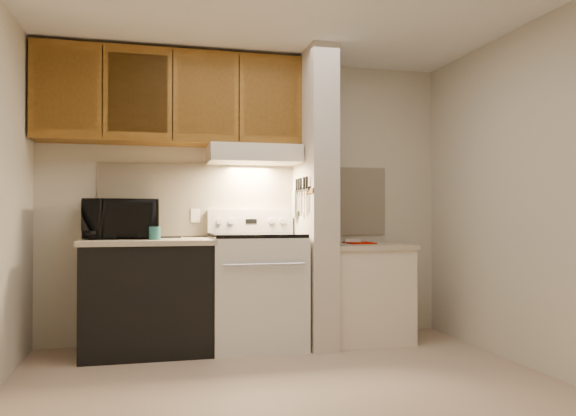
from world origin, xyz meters
name	(u,v)px	position (x,y,z in m)	size (l,w,h in m)	color
floor	(289,388)	(0.00, 0.00, 0.00)	(3.60, 3.60, 0.00)	#C0A48E
wall_back	(249,199)	(0.00, 1.50, 1.25)	(3.60, 0.02, 2.50)	beige
wall_right	(533,195)	(1.80, 0.00, 1.25)	(0.02, 3.00, 2.50)	beige
backsplash	(250,200)	(0.00, 1.49, 1.24)	(2.60, 0.02, 0.63)	#FFEDCA
range_body	(256,292)	(0.00, 1.16, 0.46)	(0.76, 0.65, 0.92)	silver
oven_window	(264,292)	(0.00, 0.84, 0.50)	(0.50, 0.01, 0.30)	black
oven_handle	(265,264)	(0.00, 0.80, 0.72)	(0.02, 0.02, 0.65)	silver
cooktop	(256,235)	(0.00, 1.16, 0.94)	(0.74, 0.64, 0.03)	black
range_backguard	(250,221)	(0.00, 1.44, 1.05)	(0.76, 0.08, 0.20)	silver
range_display	(251,221)	(0.00, 1.40, 1.05)	(0.10, 0.01, 0.04)	black
range_knob_left_outer	(219,221)	(-0.28, 1.40, 1.05)	(0.05, 0.05, 0.02)	silver
range_knob_left_inner	(231,221)	(-0.18, 1.40, 1.05)	(0.05, 0.05, 0.02)	silver
range_knob_right_inner	(271,221)	(0.18, 1.40, 1.05)	(0.05, 0.05, 0.02)	silver
range_knob_right_outer	(282,221)	(0.28, 1.40, 1.05)	(0.05, 0.05, 0.02)	silver
dishwasher_front	(148,298)	(-0.88, 1.17, 0.43)	(1.00, 0.63, 0.87)	black
left_countertop	(148,242)	(-0.88, 1.17, 0.89)	(1.04, 0.67, 0.04)	#C0AF95
spoon_rest	(166,237)	(-0.73, 1.36, 0.92)	(0.24, 0.08, 0.02)	black
teal_jar	(155,233)	(-0.83, 1.06, 0.96)	(0.09, 0.09, 0.10)	#246668
outlet	(196,216)	(-0.48, 1.48, 1.10)	(0.08, 0.01, 0.12)	beige
microwave	(121,219)	(-1.10, 1.31, 1.07)	(0.59, 0.40, 0.32)	black
partition_pillar	(315,198)	(0.51, 1.15, 1.25)	(0.22, 0.70, 2.50)	beige
pillar_trim	(302,192)	(0.39, 1.15, 1.30)	(0.01, 0.70, 0.04)	brown
knife_strip	(303,190)	(0.39, 1.10, 1.32)	(0.02, 0.42, 0.04)	black
knife_blade_a	(306,201)	(0.38, 0.95, 1.22)	(0.01, 0.04, 0.16)	silver
knife_handle_a	(307,182)	(0.38, 0.93, 1.37)	(0.02, 0.02, 0.10)	black
knife_blade_b	(304,202)	(0.38, 1.02, 1.21)	(0.01, 0.04, 0.18)	silver
knife_handle_b	(304,183)	(0.38, 1.01, 1.37)	(0.02, 0.02, 0.10)	black
knife_blade_c	(301,204)	(0.38, 1.11, 1.20)	(0.01, 0.04, 0.20)	silver
knife_handle_c	(301,184)	(0.38, 1.11, 1.37)	(0.02, 0.02, 0.10)	black
knife_blade_d	(299,202)	(0.38, 1.18, 1.22)	(0.01, 0.04, 0.16)	silver
knife_handle_d	(299,184)	(0.38, 1.18, 1.37)	(0.02, 0.02, 0.10)	black
knife_blade_e	(297,203)	(0.38, 1.25, 1.21)	(0.01, 0.04, 0.18)	silver
knife_handle_e	(297,185)	(0.38, 1.26, 1.37)	(0.02, 0.02, 0.10)	black
oven_mitt	(295,204)	(0.38, 1.32, 1.20)	(0.03, 0.10, 0.24)	gray
right_cab_base	(365,295)	(0.97, 1.15, 0.40)	(0.70, 0.60, 0.81)	beige
right_countertop	(365,246)	(0.97, 1.15, 0.83)	(0.74, 0.64, 0.04)	#C0AF95
red_folder	(359,243)	(0.96, 1.25, 0.86)	(0.23, 0.31, 0.01)	#B70F00
white_box	(352,241)	(0.92, 1.33, 0.87)	(0.14, 0.09, 0.04)	white
range_hood	(254,155)	(0.00, 1.28, 1.62)	(0.78, 0.44, 0.15)	beige
hood_lip	(258,157)	(0.00, 1.07, 1.58)	(0.78, 0.04, 0.06)	beige
upper_cabinets	(172,99)	(-0.69, 1.32, 2.08)	(2.18, 0.33, 0.77)	brown
cab_door_a	(66,89)	(-1.51, 1.17, 2.08)	(0.46, 0.01, 0.63)	brown
cab_gap_a	(102,91)	(-1.23, 1.16, 2.08)	(0.01, 0.01, 0.73)	black
cab_door_b	(138,93)	(-0.96, 1.17, 2.08)	(0.46, 0.01, 0.63)	brown
cab_gap_b	(173,95)	(-0.69, 1.16, 2.08)	(0.01, 0.01, 0.73)	black
cab_door_c	(206,96)	(-0.42, 1.17, 2.08)	(0.46, 0.01, 0.63)	brown
cab_gap_c	(239,98)	(-0.14, 1.16, 2.08)	(0.01, 0.01, 0.73)	black
cab_door_d	(271,100)	(0.13, 1.17, 2.08)	(0.46, 0.01, 0.63)	brown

